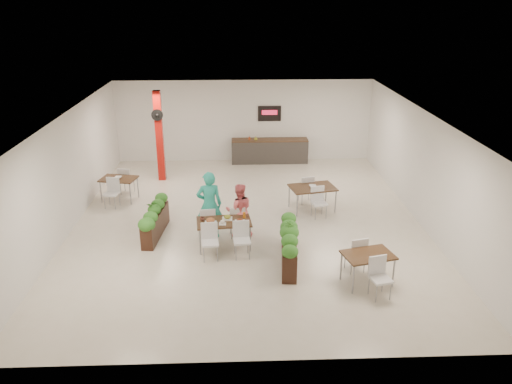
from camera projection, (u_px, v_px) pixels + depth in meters
ground at (248, 222)px, 14.63m from camera, size 12.00×12.00×0.00m
room_shell at (247, 157)px, 13.90m from camera, size 10.10×12.10×3.22m
red_column at (159, 135)px, 17.45m from camera, size 0.40×0.41×3.20m
service_counter at (270, 150)px, 19.74m from camera, size 3.00×0.64×2.20m
main_table at (224, 225)px, 12.94m from camera, size 1.47×1.73×0.92m
diner_man at (209, 205)px, 13.42m from camera, size 0.73×0.52×1.88m
diner_woman at (239, 210)px, 13.52m from camera, size 0.80×0.65×1.53m
planter_left at (155, 218)px, 13.65m from camera, size 0.57×2.01×1.06m
planter_right at (289, 244)px, 12.22m from camera, size 0.55×2.15×1.13m
side_table_a at (119, 182)px, 16.00m from camera, size 1.24×1.67×0.92m
side_table_b at (312, 190)px, 15.26m from camera, size 1.51×1.67×0.92m
side_table_c at (368, 259)px, 11.29m from camera, size 1.26×1.67×0.92m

